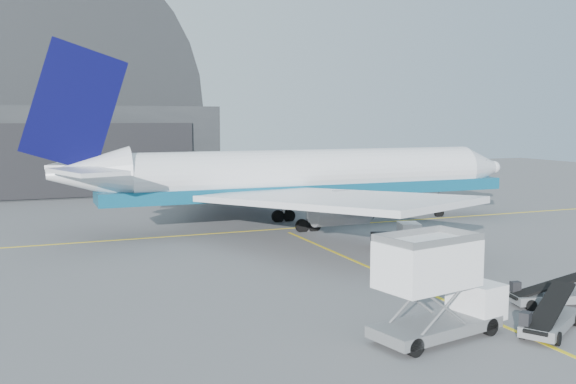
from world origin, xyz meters
name	(u,v)px	position (x,y,z in m)	size (l,w,h in m)	color
ground	(392,278)	(0.00, 0.00, 0.00)	(200.00, 200.00, 0.00)	#565659
taxi_lines	(313,243)	(0.00, 12.67, 0.01)	(80.00, 42.12, 0.02)	yellow
hangar	(26,124)	(-22.00, 64.95, 9.54)	(50.00, 28.30, 28.00)	black
distant_bldg_a	(368,173)	(38.00, 72.00, 0.00)	(14.00, 8.00, 4.00)	black
distant_bldg_b	(455,172)	(55.00, 68.00, 0.00)	(8.00, 6.00, 2.80)	slate
airliner	(295,177)	(1.80, 20.97, 4.77)	(48.53, 47.06, 17.03)	white
catering_truck	(436,289)	(-4.28, -10.90, 2.41)	(7.29, 3.91, 4.75)	slate
pushback_tug	(402,238)	(5.91, 8.27, 0.77)	(4.96, 3.72, 2.05)	black
belt_loader_a	(549,320)	(1.39, -12.19, 0.61)	(4.97, 3.93, 1.96)	slate
belt_loader_b	(550,295)	(4.81, -8.72, 0.57)	(4.95, 2.49, 1.85)	slate
traffic_cone	(461,268)	(5.21, -0.23, 0.23)	(0.34, 0.34, 0.49)	#F63807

